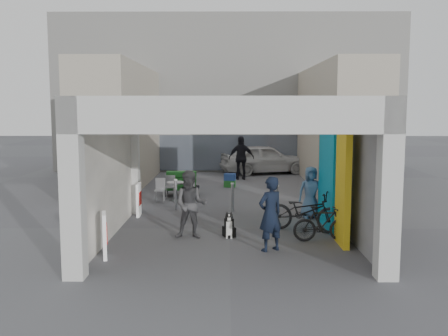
{
  "coord_description": "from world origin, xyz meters",
  "views": [
    {
      "loc": [
        -0.06,
        -13.32,
        3.29
      ],
      "look_at": [
        -0.15,
        1.0,
        1.55
      ],
      "focal_mm": 40.0,
      "sensor_mm": 36.0,
      "label": 1
    }
  ],
  "objects_px": {
    "man_elderly": "(311,192)",
    "man_crates": "(241,158)",
    "man_with_dog": "(270,214)",
    "cafe_set": "(174,192)",
    "produce_stand": "(181,186)",
    "bicycle_front": "(304,211)",
    "bicycle_rear": "(323,224)",
    "white_van": "(264,159)",
    "border_collie": "(229,227)",
    "man_back_turned": "(191,205)"
  },
  "relations": [
    {
      "from": "produce_stand",
      "to": "bicycle_rear",
      "type": "height_order",
      "value": "bicycle_rear"
    },
    {
      "from": "man_with_dog",
      "to": "bicycle_front",
      "type": "bearing_deg",
      "value": -152.14
    },
    {
      "from": "cafe_set",
      "to": "produce_stand",
      "type": "height_order",
      "value": "produce_stand"
    },
    {
      "from": "man_back_turned",
      "to": "bicycle_front",
      "type": "distance_m",
      "value": 3.08
    },
    {
      "from": "cafe_set",
      "to": "man_back_turned",
      "type": "distance_m",
      "value": 5.44
    },
    {
      "from": "cafe_set",
      "to": "man_with_dog",
      "type": "xyz_separation_m",
      "value": [
        2.91,
        -6.43,
        0.58
      ]
    },
    {
      "from": "cafe_set",
      "to": "white_van",
      "type": "bearing_deg",
      "value": 62.25
    },
    {
      "from": "man_with_dog",
      "to": "man_elderly",
      "type": "height_order",
      "value": "man_with_dog"
    },
    {
      "from": "man_with_dog",
      "to": "man_elderly",
      "type": "relative_size",
      "value": 1.12
    },
    {
      "from": "bicycle_front",
      "to": "bicycle_rear",
      "type": "height_order",
      "value": "bicycle_front"
    },
    {
      "from": "border_collie",
      "to": "man_back_turned",
      "type": "distance_m",
      "value": 1.13
    },
    {
      "from": "man_back_turned",
      "to": "bicycle_front",
      "type": "relative_size",
      "value": 0.83
    },
    {
      "from": "man_back_turned",
      "to": "man_crates",
      "type": "height_order",
      "value": "man_crates"
    },
    {
      "from": "man_elderly",
      "to": "bicycle_rear",
      "type": "relative_size",
      "value": 1.05
    },
    {
      "from": "man_elderly",
      "to": "bicycle_rear",
      "type": "height_order",
      "value": "man_elderly"
    },
    {
      "from": "man_elderly",
      "to": "man_crates",
      "type": "xyz_separation_m",
      "value": [
        -1.85,
        7.99,
        0.22
      ]
    },
    {
      "from": "border_collie",
      "to": "bicycle_rear",
      "type": "height_order",
      "value": "bicycle_rear"
    },
    {
      "from": "produce_stand",
      "to": "bicycle_rear",
      "type": "distance_m",
      "value": 7.68
    },
    {
      "from": "man_crates",
      "to": "bicycle_rear",
      "type": "relative_size",
      "value": 1.35
    },
    {
      "from": "man_with_dog",
      "to": "bicycle_front",
      "type": "distance_m",
      "value": 2.15
    },
    {
      "from": "bicycle_rear",
      "to": "white_van",
      "type": "xyz_separation_m",
      "value": [
        -0.5,
        12.79,
        0.3
      ]
    },
    {
      "from": "man_with_dog",
      "to": "border_collie",
      "type": "bearing_deg",
      "value": -83.36
    },
    {
      "from": "cafe_set",
      "to": "border_collie",
      "type": "bearing_deg",
      "value": -69.48
    },
    {
      "from": "cafe_set",
      "to": "bicycle_rear",
      "type": "xyz_separation_m",
      "value": [
        4.28,
        -5.61,
        0.15
      ]
    },
    {
      "from": "man_back_turned",
      "to": "white_van",
      "type": "bearing_deg",
      "value": 80.35
    },
    {
      "from": "man_with_dog",
      "to": "white_van",
      "type": "distance_m",
      "value": 13.64
    },
    {
      "from": "man_back_turned",
      "to": "bicycle_rear",
      "type": "height_order",
      "value": "man_back_turned"
    },
    {
      "from": "man_back_turned",
      "to": "man_elderly",
      "type": "bearing_deg",
      "value": 37.78
    },
    {
      "from": "cafe_set",
      "to": "man_with_dog",
      "type": "relative_size",
      "value": 0.78
    },
    {
      "from": "white_van",
      "to": "produce_stand",
      "type": "bearing_deg",
      "value": 135.65
    },
    {
      "from": "white_van",
      "to": "bicycle_rear",
      "type": "bearing_deg",
      "value": 167.61
    },
    {
      "from": "man_elderly",
      "to": "white_van",
      "type": "height_order",
      "value": "man_elderly"
    },
    {
      "from": "man_back_turned",
      "to": "man_crates",
      "type": "xyz_separation_m",
      "value": [
        1.57,
        10.37,
        0.14
      ]
    },
    {
      "from": "man_with_dog",
      "to": "man_crates",
      "type": "xyz_separation_m",
      "value": [
        -0.34,
        11.49,
        0.13
      ]
    },
    {
      "from": "border_collie",
      "to": "bicycle_rear",
      "type": "distance_m",
      "value": 2.34
    },
    {
      "from": "cafe_set",
      "to": "produce_stand",
      "type": "xyz_separation_m",
      "value": [
        0.18,
        0.89,
        0.06
      ]
    },
    {
      "from": "cafe_set",
      "to": "bicycle_front",
      "type": "height_order",
      "value": "bicycle_front"
    },
    {
      "from": "man_crates",
      "to": "produce_stand",
      "type": "bearing_deg",
      "value": 54.37
    },
    {
      "from": "produce_stand",
      "to": "man_back_turned",
      "type": "bearing_deg",
      "value": -95.67
    },
    {
      "from": "produce_stand",
      "to": "man_with_dog",
      "type": "bearing_deg",
      "value": -82.76
    },
    {
      "from": "cafe_set",
      "to": "man_with_dog",
      "type": "bearing_deg",
      "value": -65.68
    },
    {
      "from": "man_with_dog",
      "to": "bicycle_front",
      "type": "relative_size",
      "value": 0.84
    },
    {
      "from": "man_crates",
      "to": "man_with_dog",
      "type": "bearing_deg",
      "value": 85.83
    },
    {
      "from": "cafe_set",
      "to": "produce_stand",
      "type": "bearing_deg",
      "value": 78.28
    },
    {
      "from": "man_crates",
      "to": "bicycle_rear",
      "type": "bearing_deg",
      "value": 93.24
    },
    {
      "from": "cafe_set",
      "to": "produce_stand",
      "type": "relative_size",
      "value": 1.01
    },
    {
      "from": "border_collie",
      "to": "cafe_set",
      "type": "bearing_deg",
      "value": 87.48
    },
    {
      "from": "man_back_turned",
      "to": "white_van",
      "type": "xyz_separation_m",
      "value": [
        2.78,
        12.5,
        -0.12
      ]
    },
    {
      "from": "cafe_set",
      "to": "man_crates",
      "type": "height_order",
      "value": "man_crates"
    },
    {
      "from": "man_crates",
      "to": "bicycle_rear",
      "type": "distance_m",
      "value": 10.81
    }
  ]
}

